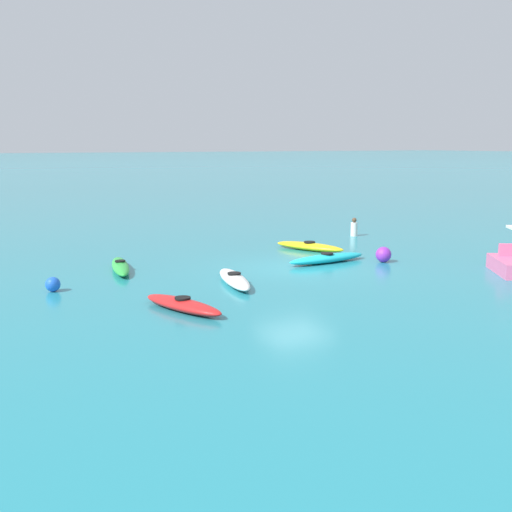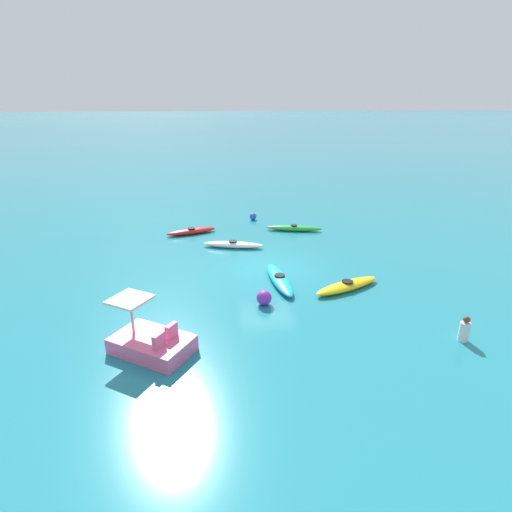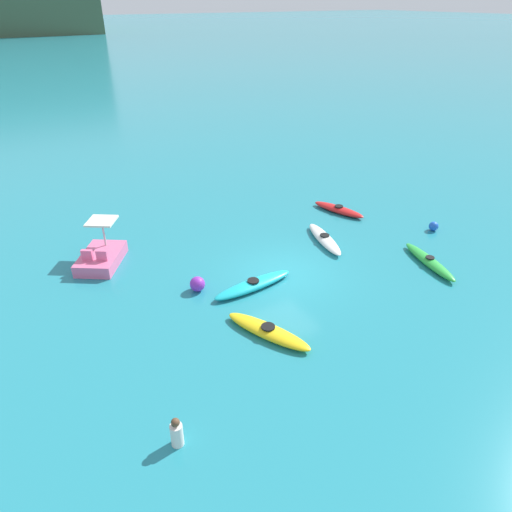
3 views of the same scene
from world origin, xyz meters
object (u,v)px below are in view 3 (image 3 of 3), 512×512
Objects in this scene: kayak_white at (324,239)px; buoy_purple at (197,284)px; kayak_red at (339,209)px; person_near_shore at (177,433)px; pedal_boat_pink at (101,256)px; kayak_yellow at (268,331)px; kayak_green at (429,261)px; kayak_cyan at (253,285)px; buoy_blue at (434,226)px.

kayak_white is 6.62m from buoy_purple.
kayak_red is 15.40m from person_near_shore.
pedal_boat_pink reaches higher than kayak_red.
kayak_yellow is at bearing -142.84° from kayak_red.
kayak_green is 3.77× the size of person_near_shore.
kayak_cyan is 5.98× the size of buoy_purple.
kayak_white is 7.34× the size of buoy_blue.
kayak_yellow is 3.68× the size of person_near_shore.
pedal_boat_pink is at bearing 123.00° from buoy_purple.
pedal_boat_pink reaches higher than kayak_yellow.
person_near_shore is at bearing -119.24° from buoy_purple.
pedal_boat_pink is at bearing 160.38° from buoy_blue.
person_near_shore reaches higher than kayak_yellow.
kayak_white is 3.70× the size of person_near_shore.
kayak_yellow is (-8.44, -6.40, -0.00)m from kayak_red.
kayak_yellow is at bearing -65.70° from pedal_boat_pink.
kayak_green is at bearing -19.88° from buoy_purple.
buoy_blue is 11.84m from buoy_purple.
person_near_shore is at bearing -162.37° from buoy_blue.
kayak_white and kayak_cyan have the same top height.
kayak_red is 11.90m from pedal_boat_pink.
kayak_yellow is 1.15× the size of pedal_boat_pink.
pedal_boat_pink is at bearing 85.39° from person_near_shore.
kayak_green is at bearing 2.39° from kayak_yellow.
pedal_boat_pink is (-3.40, 7.54, 0.17)m from kayak_yellow.
pedal_boat_pink is 6.37× the size of buoy_blue.
buoy_blue is (10.92, 2.43, 0.06)m from kayak_yellow.
buoy_purple is at bearing 160.12° from kayak_green.
buoy_blue is at bearing -18.92° from kayak_white.
pedal_boat_pink is (-11.58, 7.20, 0.17)m from kayak_green.
kayak_yellow is (-8.18, -0.34, 0.00)m from kayak_green.
kayak_cyan is 1.23× the size of pedal_boat_pink.
kayak_red is at bearing 121.99° from buoy_blue.
kayak_white is 9.74m from pedal_boat_pink.
buoy_blue is at bearing 37.23° from kayak_green.
kayak_red is at bearing 34.77° from person_near_shore.
kayak_white and kayak_green have the same top height.
buoy_purple is (-0.85, 3.61, 0.13)m from kayak_yellow.
kayak_red is at bearing 16.73° from buoy_purple.
kayak_green is at bearing -17.78° from kayak_cyan.
kayak_red is 0.86× the size of kayak_cyan.
person_near_shore is (-5.23, -5.02, 0.22)m from kayak_cyan.
kayak_red and kayak_yellow have the same top height.
kayak_white is at bearing 36.20° from kayak_yellow.
person_near_shore is at bearing -167.60° from kayak_green.
kayak_green is at bearing 12.40° from person_near_shore.
person_near_shore is at bearing -146.50° from kayak_white.
kayak_red is 1.05× the size of pedal_boat_pink.
kayak_white is 0.94× the size of kayak_cyan.
pedal_boat_pink is 3.21× the size of person_near_shore.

